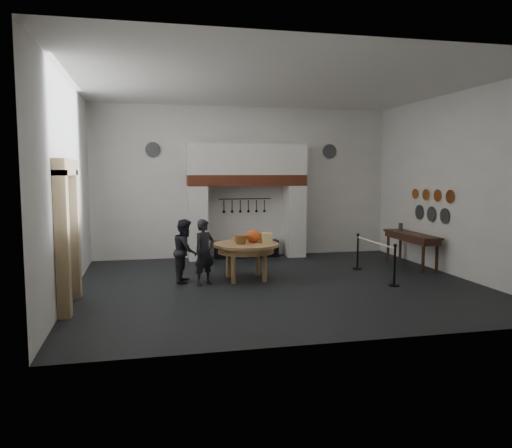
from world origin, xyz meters
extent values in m
cube|color=black|center=(0.00, 0.00, 0.00)|extent=(9.00, 8.00, 0.02)
cube|color=silver|center=(0.00, 0.00, 4.50)|extent=(9.00, 8.00, 0.02)
cube|color=white|center=(0.00, 4.00, 2.25)|extent=(9.00, 0.02, 4.50)
cube|color=white|center=(0.00, -4.00, 2.25)|extent=(9.00, 0.02, 4.50)
cube|color=white|center=(-4.50, 0.00, 2.25)|extent=(0.02, 8.00, 4.50)
cube|color=white|center=(4.50, 0.00, 2.25)|extent=(0.02, 8.00, 4.50)
cube|color=silver|center=(-1.48, 3.65, 1.07)|extent=(0.55, 0.70, 2.15)
cube|color=silver|center=(1.48, 3.65, 1.07)|extent=(0.55, 0.70, 2.15)
cube|color=#9E442B|center=(0.00, 3.65, 2.31)|extent=(3.50, 0.72, 0.32)
cube|color=silver|center=(0.00, 3.65, 2.92)|extent=(3.50, 0.70, 0.90)
cube|color=black|center=(0.00, 3.72, 0.25)|extent=(1.90, 0.45, 0.50)
cylinder|color=black|center=(0.00, 3.92, 1.75)|extent=(1.60, 0.02, 0.02)
cube|color=black|center=(-4.47, -1.00, 1.25)|extent=(0.04, 1.10, 2.50)
cube|color=tan|center=(-4.38, -1.70, 1.30)|extent=(0.22, 0.30, 2.60)
cube|color=tan|center=(-4.38, -0.30, 1.30)|extent=(0.22, 0.30, 2.60)
cube|color=tan|center=(-4.38, -1.00, 2.65)|extent=(0.22, 1.70, 0.30)
cube|color=gold|center=(-4.45, 0.80, 1.60)|extent=(0.05, 0.34, 0.44)
cylinder|color=#A6834E|center=(-0.64, 0.65, 0.84)|extent=(1.97, 1.97, 0.07)
ellipsoid|color=#C7571C|center=(-0.44, 0.75, 1.03)|extent=(0.36, 0.36, 0.31)
cube|color=#F7E894|center=(-0.14, 0.60, 0.99)|extent=(0.22, 0.22, 0.24)
cube|color=#EDE48D|center=(-0.16, 0.90, 0.97)|extent=(0.18, 0.18, 0.20)
cone|color=olive|center=(-0.79, 0.50, 0.98)|extent=(0.40, 0.40, 0.22)
ellipsoid|color=#AD813D|center=(-0.74, 1.00, 0.94)|extent=(0.31, 0.18, 0.13)
imported|color=black|center=(-1.67, 0.31, 0.75)|extent=(0.65, 0.60, 1.50)
imported|color=black|center=(-2.07, 0.71, 0.74)|extent=(0.69, 0.81, 1.47)
cube|color=#3C2016|center=(4.10, 1.35, 0.87)|extent=(0.55, 2.20, 0.06)
cylinder|color=#49494E|center=(4.10, 1.95, 1.01)|extent=(0.12, 0.12, 0.22)
cylinder|color=#C6662D|center=(4.46, 0.20, 1.95)|extent=(0.03, 0.34, 0.34)
cylinder|color=#C6662D|center=(4.46, 0.75, 1.95)|extent=(0.03, 0.32, 0.32)
cylinder|color=#C6662D|center=(4.46, 1.30, 1.95)|extent=(0.03, 0.30, 0.30)
cylinder|color=#C6662D|center=(4.46, 1.85, 1.95)|extent=(0.03, 0.28, 0.28)
cylinder|color=#4C4C51|center=(4.46, 0.40, 1.45)|extent=(0.03, 0.40, 0.40)
cylinder|color=#4C4C51|center=(4.46, 1.00, 1.45)|extent=(0.03, 0.40, 0.40)
cylinder|color=#4C4C51|center=(4.46, 1.60, 1.45)|extent=(0.03, 0.40, 0.40)
cylinder|color=#4C4C51|center=(-2.70, 3.96, 3.20)|extent=(0.44, 0.03, 0.44)
cylinder|color=#4C4C51|center=(2.70, 3.96, 3.20)|extent=(0.44, 0.03, 0.44)
cylinder|color=black|center=(2.49, -0.74, 0.45)|extent=(0.05, 0.05, 0.90)
cylinder|color=black|center=(2.49, 1.26, 0.45)|extent=(0.05, 0.05, 0.90)
cylinder|color=white|center=(2.49, 0.26, 0.85)|extent=(0.04, 2.00, 0.04)
camera|label=1|loc=(-2.95, -10.85, 2.57)|focal=35.00mm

